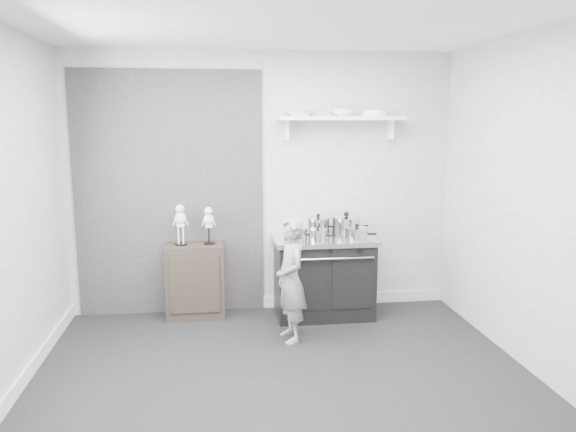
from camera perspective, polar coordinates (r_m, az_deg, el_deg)
The scene contains 16 objects.
ground at distance 4.52m, azimuth -0.37°, elevation -16.69°, with size 4.00×4.00×0.00m, color black.
room_shell at distance 4.19m, azimuth -1.86°, elevation 4.65°, with size 4.02×3.62×2.71m.
wall_shelf at distance 5.83m, azimuth 5.43°, elevation 9.76°, with size 1.30×0.26×0.24m.
stove at distance 5.82m, azimuth 3.64°, elevation -6.12°, with size 1.03×0.64×0.82m.
side_cabinet at distance 5.85m, azimuth -9.40°, elevation -6.49°, with size 0.58×0.34×0.76m, color black.
child at distance 5.12m, azimuth 0.29°, elevation -6.50°, with size 0.42×0.27×1.15m, color gray.
pot_front_left at distance 5.53m, azimuth 0.80°, elevation -1.87°, with size 0.32×0.23×0.17m.
pot_back_left at distance 5.82m, azimuth 3.08°, elevation -1.03°, with size 0.33×0.24×0.22m.
pot_back_right at distance 5.84m, azimuth 5.93°, elevation -0.97°, with size 0.38×0.30×0.24m.
pot_front_right at distance 5.63m, azimuth 6.99°, elevation -1.77°, with size 0.32×0.23×0.16m.
pot_front_center at distance 5.52m, azimuth 3.06°, elevation -1.96°, with size 0.27×0.19×0.15m.
skeleton_full at distance 5.72m, azimuth -10.88°, elevation -0.57°, with size 0.13×0.09×0.47m, color white, non-canonical shape.
skeleton_torso at distance 5.71m, azimuth -8.06°, elevation -0.69°, with size 0.12×0.08×0.44m, color white, non-canonical shape.
bowl_large at distance 5.74m, azimuth 1.16°, elevation 10.48°, with size 0.30×0.30×0.07m, color white.
bowl_small at distance 5.83m, azimuth 5.68°, elevation 10.41°, with size 0.22×0.22×0.07m, color white.
plate_stack at distance 5.91m, azimuth 8.80°, elevation 10.29°, with size 0.26×0.26×0.06m, color white.
Camera 1 is at (-0.51, -4.00, 2.03)m, focal length 35.00 mm.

